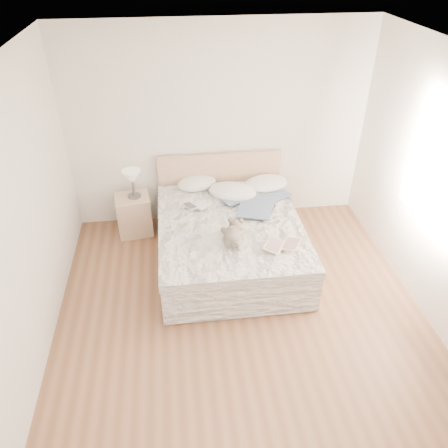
# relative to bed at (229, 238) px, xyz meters

# --- Properties ---
(floor) EXTENTS (4.00, 4.50, 0.00)m
(floor) POSITION_rel_bed_xyz_m (0.00, -1.19, -0.31)
(floor) COLOR brown
(floor) RESTS_ON ground
(ceiling) EXTENTS (4.00, 4.50, 0.00)m
(ceiling) POSITION_rel_bed_xyz_m (0.00, -1.19, 2.39)
(ceiling) COLOR white
(ceiling) RESTS_ON ground
(wall_back) EXTENTS (4.00, 0.02, 2.70)m
(wall_back) POSITION_rel_bed_xyz_m (0.00, 1.06, 1.04)
(wall_back) COLOR silver
(wall_back) RESTS_ON ground
(wall_left) EXTENTS (0.02, 4.50, 2.70)m
(wall_left) POSITION_rel_bed_xyz_m (-2.00, -1.19, 1.04)
(wall_left) COLOR silver
(wall_left) RESTS_ON ground
(window) EXTENTS (0.02, 1.30, 1.10)m
(window) POSITION_rel_bed_xyz_m (1.99, -0.89, 1.14)
(window) COLOR white
(window) RESTS_ON wall_right
(bed) EXTENTS (1.72, 2.14, 1.00)m
(bed) POSITION_rel_bed_xyz_m (0.00, 0.00, 0.00)
(bed) COLOR tan
(bed) RESTS_ON floor
(nightstand) EXTENTS (0.50, 0.46, 0.56)m
(nightstand) POSITION_rel_bed_xyz_m (-1.21, 0.73, -0.03)
(nightstand) COLOR tan
(nightstand) RESTS_ON floor
(table_lamp) EXTENTS (0.29, 0.29, 0.39)m
(table_lamp) POSITION_rel_bed_xyz_m (-1.18, 0.74, 0.53)
(table_lamp) COLOR #47433E
(table_lamp) RESTS_ON nightstand
(pillow_left) EXTENTS (0.62, 0.50, 0.16)m
(pillow_left) POSITION_rel_bed_xyz_m (-0.33, 0.86, 0.33)
(pillow_left) COLOR white
(pillow_left) RESTS_ON bed
(pillow_middle) EXTENTS (0.76, 0.66, 0.19)m
(pillow_middle) POSITION_rel_bed_xyz_m (0.12, 0.57, 0.33)
(pillow_middle) COLOR white
(pillow_middle) RESTS_ON bed
(pillow_right) EXTENTS (0.70, 0.57, 0.18)m
(pillow_right) POSITION_rel_bed_xyz_m (0.61, 0.73, 0.33)
(pillow_right) COLOR white
(pillow_right) RESTS_ON bed
(blouse) EXTENTS (0.86, 0.88, 0.03)m
(blouse) POSITION_rel_bed_xyz_m (0.38, 0.21, 0.32)
(blouse) COLOR #415374
(blouse) RESTS_ON bed
(photo_book) EXTENTS (0.34, 0.32, 0.02)m
(photo_book) POSITION_rel_bed_xyz_m (-0.39, 0.29, 0.32)
(photo_book) COLOR silver
(photo_book) RESTS_ON bed
(childrens_book) EXTENTS (0.47, 0.42, 0.03)m
(childrens_book) POSITION_rel_bed_xyz_m (0.51, -0.65, 0.32)
(childrens_book) COLOR #F4E9C8
(childrens_book) RESTS_ON bed
(teddy_bear) EXTENTS (0.33, 0.41, 0.19)m
(teddy_bear) POSITION_rel_bed_xyz_m (-0.03, -0.51, 0.34)
(teddy_bear) COLOR #6C6155
(teddy_bear) RESTS_ON bed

